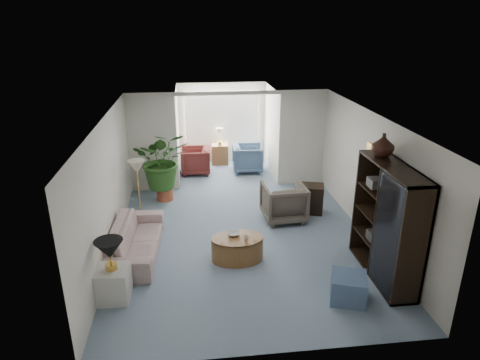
{
  "coord_description": "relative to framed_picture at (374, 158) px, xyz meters",
  "views": [
    {
      "loc": [
        -0.95,
        -7.35,
        4.18
      ],
      "look_at": [
        0.0,
        0.6,
        1.1
      ],
      "focal_mm": 31.77,
      "sensor_mm": 36.0,
      "label": 1
    }
  ],
  "objects": [
    {
      "name": "table_lamp",
      "position": [
        -4.71,
        -1.44,
        -0.81
      ],
      "size": [
        0.44,
        0.44,
        0.3
      ],
      "primitive_type": "cone",
      "color": "black",
      "rests_on": "end_table"
    },
    {
      "name": "coffee_bowl",
      "position": [
        -2.7,
        -0.4,
        -1.22
      ],
      "size": [
        0.27,
        0.27,
        0.06
      ],
      "primitive_type": "imported",
      "rotation": [
        0.0,
        0.0,
        0.2
      ],
      "color": "beige",
      "rests_on": "coffee_table"
    },
    {
      "name": "side_table_dark",
      "position": [
        -0.76,
        1.34,
        -1.37
      ],
      "size": [
        0.64,
        0.57,
        0.65
      ],
      "primitive_type": "cube",
      "rotation": [
        0.0,
        0.0,
        -0.29
      ],
      "color": "black",
      "rests_on": "ground"
    },
    {
      "name": "sunroom_chair_maroon",
      "position": [
        -3.31,
        4.26,
        -1.33
      ],
      "size": [
        0.85,
        0.83,
        0.74
      ],
      "primitive_type": "imported",
      "rotation": [
        0.0,
        0.0,
        -1.62
      ],
      "color": "maroon",
      "rests_on": "ground"
    },
    {
      "name": "back_pier_left",
      "position": [
        -4.36,
        3.1,
        -0.45
      ],
      "size": [
        1.2,
        0.12,
        2.5
      ],
      "primitive_type": "cube",
      "color": "silver",
      "rests_on": "ground"
    },
    {
      "name": "coffee_cup",
      "position": [
        -2.5,
        -0.6,
        -1.21
      ],
      "size": [
        0.11,
        0.11,
        0.09
      ],
      "primitive_type": "imported",
      "rotation": [
        0.0,
        0.0,
        0.2
      ],
      "color": "beige",
      "rests_on": "coffee_table"
    },
    {
      "name": "coffee_table",
      "position": [
        -2.65,
        -0.5,
        -1.47
      ],
      "size": [
        1.12,
        1.12,
        0.45
      ],
      "primitive_type": "cylinder",
      "rotation": [
        0.0,
        0.0,
        0.2
      ],
      "color": "brown",
      "rests_on": "ground"
    },
    {
      "name": "house_plant",
      "position": [
        -4.1,
        2.44,
        -0.67
      ],
      "size": [
        1.27,
        1.1,
        1.41
      ],
      "primitive_type": "imported",
      "color": "#2A571E",
      "rests_on": "plant_pot"
    },
    {
      "name": "window_blinds",
      "position": [
        -2.46,
        5.25,
        -0.3
      ],
      "size": [
        2.2,
        0.02,
        1.5
      ],
      "primitive_type": "cube",
      "color": "white"
    },
    {
      "name": "sunroom_chair_blue",
      "position": [
        -1.81,
        4.26,
        -1.31
      ],
      "size": [
        0.88,
        0.86,
        0.77
      ],
      "primitive_type": "imported",
      "rotation": [
        0.0,
        0.0,
        1.53
      ],
      "color": "slate",
      "rests_on": "ground"
    },
    {
      "name": "shelf_clutter",
      "position": [
        -0.28,
        -1.28,
        -0.72
      ],
      "size": [
        0.3,
        1.21,
        1.06
      ],
      "color": "#2F2D2B",
      "rests_on": "entertainment_cabinet"
    },
    {
      "name": "window_pane",
      "position": [
        -2.46,
        5.28,
        -0.3
      ],
      "size": [
        2.2,
        0.02,
        1.5
      ],
      "primitive_type": "cube",
      "color": "white"
    },
    {
      "name": "back_header",
      "position": [
        -2.46,
        3.1,
        0.75
      ],
      "size": [
        2.6,
        0.12,
        0.1
      ],
      "primitive_type": "cube",
      "color": "silver",
      "rests_on": "back_pier_left"
    },
    {
      "name": "floor",
      "position": [
        -2.46,
        0.1,
        -1.7
      ],
      "size": [
        6.0,
        6.0,
        0.0
      ],
      "primitive_type": "plane",
      "color": "#798EA0",
      "rests_on": "ground"
    },
    {
      "name": "plant_pot",
      "position": [
        -4.1,
        2.44,
        -1.54
      ],
      "size": [
        0.4,
        0.4,
        0.32
      ],
      "primitive_type": "cylinder",
      "color": "#AA4D31",
      "rests_on": "ground"
    },
    {
      "name": "ottoman",
      "position": [
        -1.06,
        -1.89,
        -1.49
      ],
      "size": [
        0.68,
        0.68,
        0.43
      ],
      "primitive_type": "cube",
      "rotation": [
        0.0,
        0.0,
        -0.33
      ],
      "color": "slate",
      "rests_on": "ground"
    },
    {
      "name": "sofa",
      "position": [
        -4.51,
        -0.09,
        -1.4
      ],
      "size": [
        0.93,
        2.13,
        0.61
      ],
      "primitive_type": "imported",
      "rotation": [
        0.0,
        0.0,
        1.52
      ],
      "color": "#BCAF9F",
      "rests_on": "ground"
    },
    {
      "name": "sunroom_table",
      "position": [
        -2.56,
        5.01,
        -1.4
      ],
      "size": [
        0.51,
        0.4,
        0.6
      ],
      "primitive_type": "cube",
      "rotation": [
        0.0,
        0.0,
        -0.04
      ],
      "color": "brown",
      "rests_on": "ground"
    },
    {
      "name": "floor_lamp",
      "position": [
        -4.57,
        1.34,
        -0.45
      ],
      "size": [
        0.36,
        0.36,
        0.28
      ],
      "primitive_type": "cone",
      "color": "beige",
      "rests_on": "ground"
    },
    {
      "name": "framed_picture",
      "position": [
        0.0,
        0.0,
        0.0
      ],
      "size": [
        0.04,
        0.5,
        0.4
      ],
      "primitive_type": "cube",
      "color": "#BFB499"
    },
    {
      "name": "sunroom_floor",
      "position": [
        -2.46,
        4.2,
        -1.7
      ],
      "size": [
        2.6,
        2.6,
        0.0
      ],
      "primitive_type": "plane",
      "color": "#798EA0",
      "rests_on": "ground"
    },
    {
      "name": "back_pier_right",
      "position": [
        -0.56,
        3.1,
        -0.45
      ],
      "size": [
        1.2,
        0.12,
        2.5
      ],
      "primitive_type": "cube",
      "color": "silver",
      "rests_on": "ground"
    },
    {
      "name": "end_table",
      "position": [
        -4.71,
        -1.44,
        -1.43
      ],
      "size": [
        0.52,
        0.52,
        0.54
      ],
      "primitive_type": "cube",
      "rotation": [
        0.0,
        0.0,
        -0.06
      ],
      "color": "beige",
      "rests_on": "ground"
    },
    {
      "name": "wingback_chair",
      "position": [
        -1.46,
        1.04,
        -1.29
      ],
      "size": [
        0.94,
        0.96,
        0.83
      ],
      "primitive_type": "imported",
      "rotation": [
        0.0,
        0.0,
        3.2
      ],
      "color": "#5A5347",
      "rests_on": "ground"
    },
    {
      "name": "cabinet_urn",
      "position": [
        -0.23,
        -0.77,
        0.49
      ],
      "size": [
        0.38,
        0.38,
        0.39
      ],
      "primitive_type": "imported",
      "color": "#321910",
      "rests_on": "entertainment_cabinet"
    },
    {
      "name": "entertainment_cabinet",
      "position": [
        -0.23,
        -1.27,
        -0.71
      ],
      "size": [
        0.48,
        1.79,
        1.99
      ],
      "primitive_type": "cube",
      "color": "black",
      "rests_on": "ground"
    }
  ]
}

